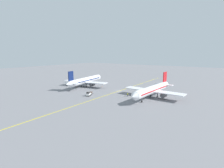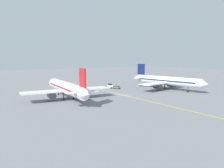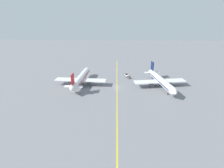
% 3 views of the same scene
% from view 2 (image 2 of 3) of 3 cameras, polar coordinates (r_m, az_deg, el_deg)
% --- Properties ---
extents(ground_plane, '(400.00, 400.00, 0.00)m').
position_cam_2_polar(ground_plane, '(78.86, 2.97, -2.91)').
color(ground_plane, slate).
extents(apron_yellow_centreline, '(1.94, 120.00, 0.01)m').
position_cam_2_polar(apron_yellow_centreline, '(78.86, 2.97, -2.90)').
color(apron_yellow_centreline, yellow).
rests_on(apron_yellow_centreline, ground).
extents(airplane_at_gate, '(28.48, 35.42, 10.60)m').
position_cam_2_polar(airplane_at_gate, '(94.77, 13.89, 0.81)').
color(airplane_at_gate, white).
rests_on(airplane_at_gate, ground).
extents(airplane_adjacent_stand, '(28.24, 35.52, 10.60)m').
position_cam_2_polar(airplane_adjacent_stand, '(71.54, -11.74, -1.04)').
color(airplane_adjacent_stand, white).
rests_on(airplane_adjacent_stand, ground).
extents(baggage_tug_white, '(2.63, 3.35, 2.11)m').
position_cam_2_polar(baggage_tug_white, '(96.56, -0.33, -0.56)').
color(baggage_tug_white, white).
rests_on(baggage_tug_white, ground).
extents(baggage_cart_trailing, '(2.28, 2.94, 1.24)m').
position_cam_2_polar(baggage_cart_trailing, '(94.73, 1.30, -0.79)').
color(baggage_cart_trailing, gray).
rests_on(baggage_cart_trailing, ground).
extents(ground_crew_worker, '(0.25, 0.58, 1.68)m').
position_cam_2_polar(ground_crew_worker, '(80.45, -6.07, -2.08)').
color(ground_crew_worker, '#23232D').
rests_on(ground_crew_worker, ground).
extents(traffic_cone_near_nose, '(0.32, 0.32, 0.55)m').
position_cam_2_polar(traffic_cone_near_nose, '(100.27, 12.08, -0.80)').
color(traffic_cone_near_nose, orange).
rests_on(traffic_cone_near_nose, ground).
extents(traffic_cone_mid_apron, '(0.32, 0.32, 0.55)m').
position_cam_2_polar(traffic_cone_mid_apron, '(89.99, 18.02, -1.84)').
color(traffic_cone_mid_apron, orange).
rests_on(traffic_cone_mid_apron, ground).
extents(traffic_cone_by_wingtip, '(0.32, 0.32, 0.55)m').
position_cam_2_polar(traffic_cone_by_wingtip, '(85.46, 12.62, -2.12)').
color(traffic_cone_by_wingtip, orange).
rests_on(traffic_cone_by_wingtip, ground).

